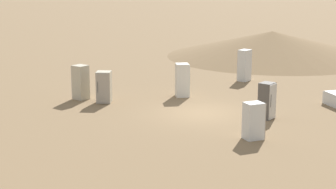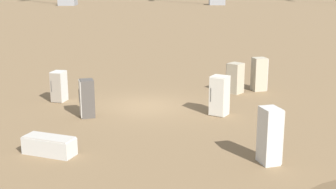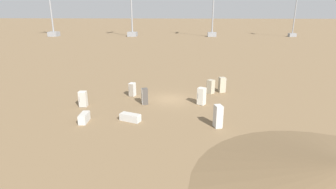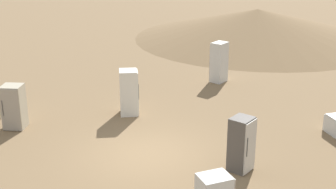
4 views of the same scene
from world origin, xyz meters
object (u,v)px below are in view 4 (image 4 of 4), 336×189
Objects in this scene: discarded_fridge_0 at (129,92)px; discarded_fridge_4 at (219,62)px; discarded_fridge_2 at (241,144)px; discarded_fridge_5 at (14,107)px.

discarded_fridge_0 is 0.93× the size of discarded_fridge_4.
discarded_fridge_0 is 5.85m from discarded_fridge_2.
discarded_fridge_2 is at bearing 32.66° from discarded_fridge_0.
discarded_fridge_2 is (0.41, -5.83, -0.05)m from discarded_fridge_0.
discarded_fridge_2 is at bearing 162.11° from discarded_fridge_5.
discarded_fridge_0 is 4.26m from discarded_fridge_5.
discarded_fridge_4 is at bearing -140.66° from discarded_fridge_5.
discarded_fridge_0 reaches higher than discarded_fridge_2.
discarded_fridge_2 reaches higher than discarded_fridge_5.
discarded_fridge_4 is 1.18× the size of discarded_fridge_5.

